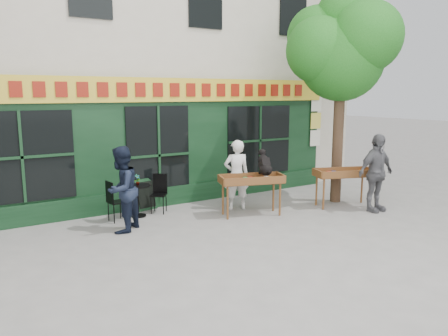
# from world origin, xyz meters

# --- Properties ---
(ground) EXTENTS (80.00, 80.00, 0.00)m
(ground) POSITION_xyz_m (0.00, 0.00, 0.00)
(ground) COLOR slate
(ground) RESTS_ON ground
(building) EXTENTS (14.00, 7.26, 10.00)m
(building) POSITION_xyz_m (0.00, 5.97, 4.97)
(building) COLOR beige
(building) RESTS_ON ground
(street_tree) EXTENTS (3.05, 2.90, 5.60)m
(street_tree) POSITION_xyz_m (4.34, 0.36, 4.11)
(street_tree) COLOR #382619
(street_tree) RESTS_ON ground
(book_cart_center) EXTENTS (1.62, 1.05, 0.99)m
(book_cart_center) POSITION_xyz_m (1.55, 0.40, 0.82)
(book_cart_center) COLOR brown
(book_cart_center) RESTS_ON ground
(dog) EXTENTS (0.51, 0.67, 0.60)m
(dog) POSITION_xyz_m (1.90, 0.35, 1.29)
(dog) COLOR black
(dog) RESTS_ON book_cart_center
(woman) EXTENTS (0.74, 0.60, 1.77)m
(woman) POSITION_xyz_m (1.55, 1.05, 0.89)
(woman) COLOR white
(woman) RESTS_ON ground
(book_cart_right) EXTENTS (1.62, 1.10, 0.99)m
(book_cart_right) POSITION_xyz_m (4.08, -0.18, 0.82)
(book_cart_right) COLOR brown
(book_cart_right) RESTS_ON ground
(man_right) EXTENTS (1.14, 0.48, 1.94)m
(man_right) POSITION_xyz_m (4.38, -0.93, 0.97)
(man_right) COLOR #58585D
(man_right) RESTS_ON ground
(bistro_table) EXTENTS (0.60, 0.60, 0.76)m
(bistro_table) POSITION_xyz_m (-0.81, 1.73, 0.54)
(bistro_table) COLOR black
(bistro_table) RESTS_ON ground
(bistro_chair_left) EXTENTS (0.41, 0.40, 0.95)m
(bistro_chair_left) POSITION_xyz_m (-1.45, 1.62, 0.56)
(bistro_chair_left) COLOR black
(bistro_chair_left) RESTS_ON ground
(bistro_chair_right) EXTENTS (0.51, 0.51, 0.95)m
(bistro_chair_right) POSITION_xyz_m (-0.21, 1.85, 0.56)
(bistro_chair_right) COLOR black
(bistro_chair_right) RESTS_ON ground
(potted_plant) EXTENTS (0.17, 0.14, 0.27)m
(potted_plant) POSITION_xyz_m (-0.81, 1.73, 0.90)
(potted_plant) COLOR gray
(potted_plant) RESTS_ON bistro_table
(man_left) EXTENTS (1.13, 1.11, 1.83)m
(man_left) POSITION_xyz_m (-1.51, 0.83, 0.92)
(man_left) COLOR black
(man_left) RESTS_ON ground
(chalkboard) EXTENTS (0.58, 0.29, 0.79)m
(chalkboard) POSITION_xyz_m (-0.43, 2.19, 0.40)
(chalkboard) COLOR black
(chalkboard) RESTS_ON ground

